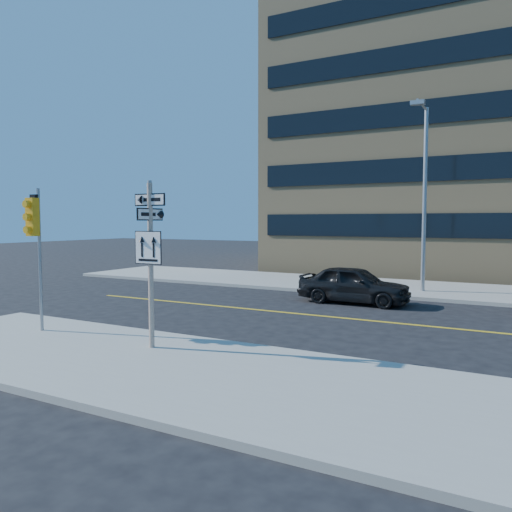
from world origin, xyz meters
The scene contains 6 objects.
ground centered at (0.00, 0.00, 0.00)m, with size 120.00×120.00×0.00m, color black.
sign_pole centered at (0.00, -2.51, 2.44)m, with size 0.92×0.92×4.06m.
traffic_signal centered at (-4.00, -2.66, 3.03)m, with size 0.32×0.45×4.00m.
parked_car_a centered at (2.06, 7.15, 0.74)m, with size 4.36×1.76×1.49m, color black.
streetlight_a centered at (4.00, 10.76, 4.76)m, with size 0.55×2.25×8.00m.
building_brick centered at (2.00, 25.00, 9.00)m, with size 18.00×18.00×18.00m, color tan.
Camera 1 is at (7.99, -11.85, 3.23)m, focal length 35.00 mm.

